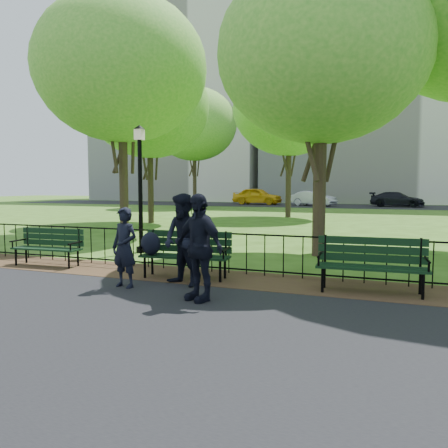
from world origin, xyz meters
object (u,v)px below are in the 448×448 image
at_px(park_bench_left_a, 49,243).
at_px(person_left, 125,247).
at_px(tree_near_e, 322,54).
at_px(park_bench_main, 170,247).
at_px(tree_near_w, 121,69).
at_px(tree_mid_w, 149,107).
at_px(sedan_silver, 313,198).
at_px(sedan_dark, 397,199).
at_px(person_mid, 184,240).
at_px(tree_far_c, 289,107).
at_px(park_bench_right_a, 371,259).
at_px(lamppost, 140,184).
at_px(tree_far_w, 194,124).
at_px(taxi, 257,196).
at_px(person_right, 199,247).

relative_size(park_bench_left_a, person_left, 1.16).
bearing_deg(person_left, tree_near_e, 69.20).
bearing_deg(park_bench_main, park_bench_left_a, 170.47).
relative_size(tree_near_w, tree_mid_w, 1.08).
relative_size(tree_near_e, sedan_silver, 1.83).
relative_size(park_bench_main, park_bench_left_a, 1.10).
bearing_deg(sedan_dark, person_mid, -179.51).
xyz_separation_m(park_bench_left_a, tree_far_c, (1.85, 17.79, 5.97)).
xyz_separation_m(park_bench_right_a, sedan_dark, (0.94, 33.66, 0.06)).
bearing_deg(tree_mid_w, tree_far_c, 48.20).
xyz_separation_m(park_bench_left_a, person_mid, (3.93, -0.78, 0.34)).
height_order(park_bench_left_a, person_mid, person_mid).
xyz_separation_m(tree_near_e, sedan_dark, (2.45, 29.82, -4.69)).
height_order(park_bench_left_a, tree_far_c, tree_far_c).
height_order(lamppost, sedan_silver, lamppost).
distance_m(park_bench_main, person_mid, 0.85).
bearing_deg(park_bench_left_a, tree_near_w, 104.79).
bearing_deg(tree_near_w, sedan_dark, 69.06).
bearing_deg(sedan_dark, person_left, 179.00).
bearing_deg(tree_far_c, park_bench_right_a, -73.11).
height_order(tree_mid_w, tree_far_w, tree_far_w).
relative_size(tree_mid_w, taxi, 1.71).
distance_m(park_bench_main, lamppost, 3.92).
xyz_separation_m(tree_near_w, tree_mid_w, (-1.69, 4.96, -0.49)).
xyz_separation_m(person_left, sedan_silver, (-1.97, 34.00, -0.05)).
bearing_deg(lamppost, tree_mid_w, 118.56).
bearing_deg(tree_near_e, person_right, -102.01).
xyz_separation_m(tree_near_w, person_left, (5.12, -7.71, -5.58)).
bearing_deg(lamppost, sedan_silver, 89.92).
bearing_deg(person_mid, sedan_dark, 104.41).
bearing_deg(sedan_dark, taxi, 95.38).
height_order(park_bench_right_a, tree_far_w, tree_far_w).
distance_m(tree_mid_w, tree_far_c, 8.60).
distance_m(tree_near_e, taxi, 32.45).
xyz_separation_m(tree_far_w, sedan_dark, (16.75, 6.58, -6.54)).
xyz_separation_m(tree_mid_w, person_right, (8.48, -13.03, -4.94)).
distance_m(park_bench_main, person_right, 1.93).
height_order(tree_near_w, person_mid, tree_near_w).
xyz_separation_m(park_bench_right_a, lamppost, (-6.34, 2.65, 1.35)).
xyz_separation_m(lamppost, tree_near_e, (4.84, 1.19, 3.40)).
bearing_deg(taxi, tree_far_w, 157.10).
distance_m(tree_far_c, taxi, 18.53).
height_order(lamppost, tree_mid_w, tree_mid_w).
bearing_deg(person_mid, tree_far_w, 135.66).
xyz_separation_m(tree_near_e, taxi, (-10.63, 30.33, -4.51)).
height_order(park_bench_left_a, lamppost, lamppost).
bearing_deg(person_mid, person_right, -29.47).
xyz_separation_m(lamppost, tree_far_w, (-9.46, 24.43, 5.26)).
bearing_deg(person_left, sedan_dark, 89.82).
distance_m(park_bench_right_a, person_right, 3.10).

